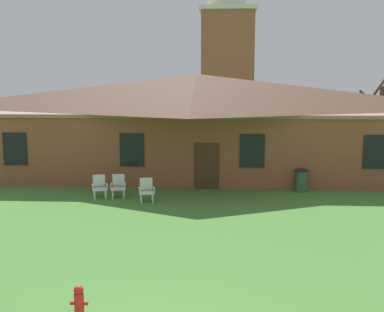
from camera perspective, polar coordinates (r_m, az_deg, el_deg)
name	(u,v)px	position (r m, az deg, el deg)	size (l,w,h in m)	color
brick_building	(197,121)	(26.51, 0.59, 4.16)	(22.58, 10.40, 5.22)	brown
dome_tower	(227,49)	(46.47, 4.22, 12.53)	(5.18, 5.18, 17.19)	#93563D
lawn_chair_by_porch	(99,186)	(20.57, -10.92, -3.50)	(0.76, 0.81, 0.96)	white
lawn_chair_near_door	(118,185)	(20.54, -8.72, -3.46)	(0.70, 0.73, 0.96)	silver
lawn_chair_left_end	(146,189)	(19.65, -5.42, -3.96)	(0.72, 0.77, 0.96)	white
bare_tree_beside_building	(381,119)	(30.10, 21.45, 4.06)	(2.05, 2.05, 5.34)	brown
fire_hydrant	(79,305)	(10.47, -13.24, -16.80)	(0.36, 0.28, 0.79)	red
trash_bin	(301,180)	(21.85, 12.85, -2.84)	(0.56, 0.56, 0.98)	#335638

